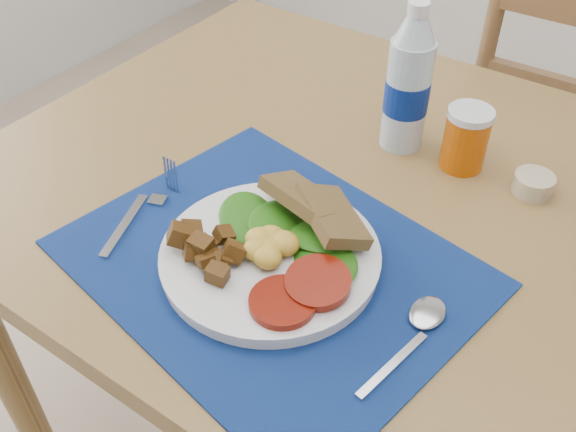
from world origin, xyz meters
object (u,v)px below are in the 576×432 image
Objects in this scene: breakfast_plate at (265,251)px; water_bottle at (408,86)px; chair_far at (562,122)px; juice_glass at (465,140)px.

breakfast_plate is 0.35m from water_bottle.
breakfast_plate is at bearing 78.61° from chair_far.
juice_glass is (-0.05, -0.55, 0.24)m from chair_far.
water_bottle is at bearing 179.78° from juice_glass.
breakfast_plate is 0.37m from juice_glass.
water_bottle is 2.55× the size of juice_glass.
chair_far is at bearing 85.03° from juice_glass.
breakfast_plate is at bearing -109.35° from juice_glass.
water_bottle reaches higher than juice_glass.
breakfast_plate is (-0.17, -0.89, 0.22)m from chair_far.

